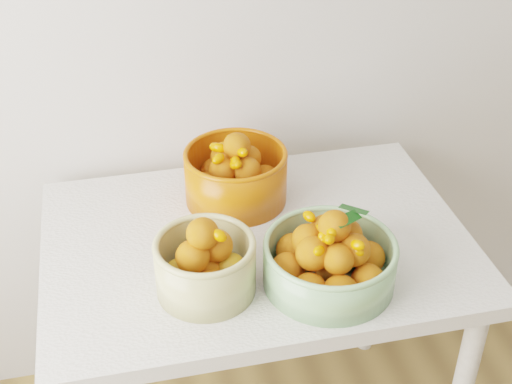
% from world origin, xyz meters
% --- Properties ---
extents(table, '(1.00, 0.70, 0.75)m').
position_xyz_m(table, '(-0.45, 1.60, 0.65)').
color(table, silver).
rests_on(table, ground).
extents(bowl_cream, '(0.26, 0.26, 0.19)m').
position_xyz_m(bowl_cream, '(-0.59, 1.45, 0.82)').
color(bowl_cream, tan).
rests_on(bowl_cream, table).
extents(bowl_green, '(0.32, 0.32, 0.19)m').
position_xyz_m(bowl_green, '(-0.33, 1.41, 0.81)').
color(bowl_green, '#88B77D').
rests_on(bowl_green, table).
extents(bowl_orange, '(0.32, 0.32, 0.19)m').
position_xyz_m(bowl_orange, '(-0.46, 1.77, 0.82)').
color(bowl_orange, '#C3490B').
rests_on(bowl_orange, table).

